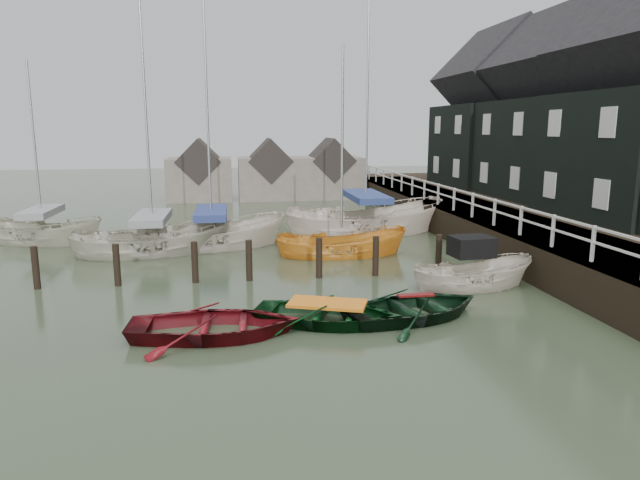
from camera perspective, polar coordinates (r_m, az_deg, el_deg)
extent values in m
plane|color=#303B25|center=(16.79, -2.62, -6.55)|extent=(120.00, 120.00, 0.00)
cube|color=black|center=(28.45, 14.52, 3.31)|extent=(3.00, 32.00, 0.20)
cube|color=silver|center=(27.78, 11.76, 5.43)|extent=(0.06, 32.00, 0.06)
cube|color=silver|center=(27.82, 11.73, 4.61)|extent=(0.06, 32.00, 0.06)
cube|color=black|center=(31.22, 23.72, 0.79)|extent=(14.00, 38.00, 1.50)
cube|color=black|center=(32.52, 22.39, 8.37)|extent=(6.00, 7.00, 5.00)
cube|color=black|center=(32.66, 22.96, 15.82)|extent=(6.11, 7.14, 6.11)
cube|color=black|center=(38.70, 17.04, 9.03)|extent=(6.40, 7.00, 5.00)
cube|color=black|center=(38.81, 17.41, 15.30)|extent=(6.52, 7.14, 6.52)
cylinder|color=black|center=(20.47, -26.51, -3.04)|extent=(0.22, 0.22, 1.80)
cylinder|color=black|center=(19.84, -19.62, -2.93)|extent=(0.22, 0.22, 1.80)
cylinder|color=black|center=(19.51, -12.39, -2.76)|extent=(0.22, 0.22, 1.80)
cylinder|color=black|center=(19.47, -7.09, -2.61)|extent=(0.22, 0.22, 1.80)
cylinder|color=black|center=(19.67, -0.08, -2.38)|extent=(0.22, 0.22, 1.80)
cylinder|color=black|center=(20.06, 5.58, -2.17)|extent=(0.22, 0.22, 1.80)
cylinder|color=black|center=(20.74, 11.75, -1.91)|extent=(0.22, 0.22, 1.80)
cube|color=#665B51|center=(42.13, -11.90, 5.99)|extent=(4.50, 4.00, 3.00)
cube|color=#282321|center=(42.04, -11.97, 7.76)|extent=(3.18, 4.08, 3.18)
cube|color=#665B51|center=(42.15, -5.06, 6.19)|extent=(4.50, 4.00, 3.00)
cube|color=#282321|center=(42.06, -5.09, 7.95)|extent=(3.18, 4.08, 3.18)
cube|color=#665B51|center=(42.67, 1.01, 6.29)|extent=(4.50, 4.00, 3.00)
cube|color=#282321|center=(42.58, 1.02, 8.03)|extent=(3.18, 4.08, 3.18)
imported|color=#5B0D13|center=(14.64, -10.41, -9.44)|extent=(4.37, 3.22, 0.88)
imported|color=black|center=(15.28, 0.75, -8.35)|extent=(4.63, 3.97, 0.81)
imported|color=black|center=(15.93, 9.48, -7.68)|extent=(4.75, 3.95, 0.85)
imported|color=beige|center=(19.16, 14.96, -4.68)|extent=(4.24, 1.89, 1.59)
cube|color=black|center=(19.03, 14.92, -0.62)|extent=(1.38, 1.10, 0.65)
imported|color=#BBB5A0|center=(24.61, -16.28, -1.28)|extent=(6.78, 3.53, 2.49)
cylinder|color=#B2B2B7|center=(24.08, -17.04, 12.26)|extent=(0.10, 0.10, 8.80)
cube|color=gray|center=(24.34, -16.47, 2.15)|extent=(3.72, 1.90, 0.30)
imported|color=beige|center=(25.21, -10.72, -0.73)|extent=(6.96, 3.72, 2.55)
cylinder|color=#B2B2B7|center=(24.70, -11.22, 12.82)|extent=(0.10, 0.10, 9.03)
cube|color=navy|center=(24.95, -10.84, 2.70)|extent=(3.82, 2.00, 0.30)
imported|color=orange|center=(23.30, 2.15, -1.51)|extent=(5.43, 2.17, 2.08)
cylinder|color=#B2B2B7|center=(22.74, 2.24, 10.14)|extent=(0.10, 0.10, 7.13)
imported|color=beige|center=(28.23, 4.56, 0.69)|extent=(8.23, 3.58, 3.11)
cylinder|color=#B2B2B7|center=(27.82, 4.77, 14.45)|extent=(0.10, 0.10, 10.03)
cube|color=navy|center=(27.96, 4.61, 4.38)|extent=(4.52, 1.91, 0.30)
imported|color=#BCB7A0|center=(28.81, -25.89, -0.19)|extent=(6.39, 4.16, 2.31)
cylinder|color=#B2B2B7|center=(28.36, -26.69, 9.01)|extent=(0.10, 0.10, 6.71)
cube|color=gray|center=(28.60, -26.13, 2.54)|extent=(3.50, 2.25, 0.30)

